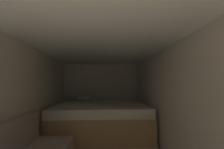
# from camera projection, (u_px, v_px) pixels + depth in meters

# --- Properties ---
(wall_back) EXTENTS (2.56, 0.05, 1.96)m
(wall_back) POSITION_uv_depth(u_px,v_px,m) (101.00, 93.00, 5.29)
(wall_back) COLOR beige
(wall_back) RESTS_ON ground
(wall_left) EXTENTS (0.05, 5.51, 1.96)m
(wall_left) POSITION_uv_depth(u_px,v_px,m) (19.00, 104.00, 2.45)
(wall_left) COLOR beige
(wall_left) RESTS_ON ground
(wall_right) EXTENTS (0.05, 5.51, 1.96)m
(wall_right) POSITION_uv_depth(u_px,v_px,m) (176.00, 103.00, 2.59)
(wall_right) COLOR beige
(wall_right) RESTS_ON ground
(ceiling_slab) EXTENTS (2.56, 5.51, 0.05)m
(ceiling_slab) POSITION_uv_depth(u_px,v_px,m) (100.00, 42.00, 2.58)
(ceiling_slab) COLOR white
(ceiling_slab) RESTS_ON wall_left
(bed) EXTENTS (2.34, 2.04, 0.94)m
(bed) POSITION_uv_depth(u_px,v_px,m) (101.00, 118.00, 4.16)
(bed) COLOR tan
(bed) RESTS_ON ground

